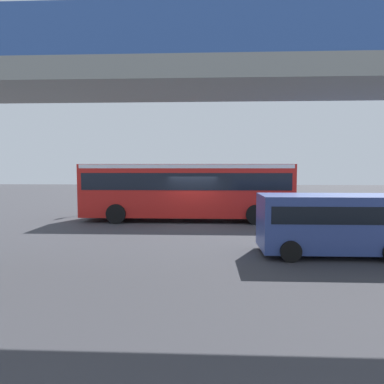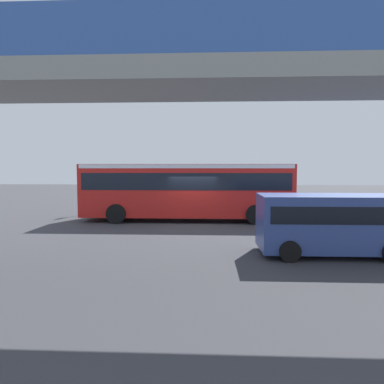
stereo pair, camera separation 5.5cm
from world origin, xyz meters
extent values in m
plane|color=#38383D|center=(0.00, 0.00, 0.00)|extent=(80.00, 80.00, 0.00)
cube|color=red|center=(0.40, -0.86, 1.72)|extent=(11.50, 2.55, 2.86)
cube|color=black|center=(0.40, -0.86, 2.23)|extent=(11.04, 2.59, 0.90)
cube|color=white|center=(0.40, -0.86, 3.03)|extent=(11.27, 2.58, 0.20)
cube|color=black|center=(6.16, -0.86, 2.06)|extent=(0.04, 2.24, 1.20)
cylinder|color=black|center=(4.08, 0.42, 0.52)|extent=(1.04, 0.30, 1.04)
cylinder|color=black|center=(4.08, -2.13, 0.52)|extent=(1.04, 0.30, 1.04)
cylinder|color=black|center=(-3.28, 0.42, 0.52)|extent=(1.04, 0.30, 1.04)
cylinder|color=black|center=(-3.28, -2.13, 0.52)|extent=(1.04, 0.30, 1.04)
cube|color=#33478C|center=(-4.96, 6.48, 1.12)|extent=(4.80, 1.95, 1.86)
cube|color=black|center=(-4.96, 6.48, 1.48)|extent=(4.42, 1.98, 0.56)
cylinder|color=black|center=(-3.37, 7.46, 0.34)|extent=(0.68, 0.22, 0.68)
cylinder|color=black|center=(-3.37, 5.51, 0.34)|extent=(0.68, 0.22, 0.68)
cylinder|color=black|center=(-6.54, 5.51, 0.34)|extent=(0.68, 0.22, 0.68)
torus|color=black|center=(-6.56, 4.07, 0.36)|extent=(0.72, 0.06, 0.72)
torus|color=black|center=(-7.61, 4.07, 0.36)|extent=(0.72, 0.06, 0.72)
cube|color=green|center=(-7.09, 4.07, 0.54)|extent=(0.89, 0.04, 0.04)
cylinder|color=green|center=(-7.28, 4.07, 0.74)|extent=(0.03, 0.03, 0.40)
cube|color=black|center=(-7.28, 4.07, 0.94)|extent=(0.20, 0.08, 0.04)
cylinder|color=green|center=(-6.69, 4.07, 0.91)|extent=(0.02, 0.44, 0.02)
torus|color=black|center=(-7.64, 2.76, 0.36)|extent=(0.72, 0.06, 0.72)
cube|color=black|center=(-8.17, 2.76, 0.54)|extent=(0.89, 0.04, 0.04)
cylinder|color=black|center=(-8.36, 2.76, 0.74)|extent=(0.03, 0.03, 0.40)
cube|color=black|center=(-8.36, 2.76, 0.94)|extent=(0.20, 0.08, 0.04)
cylinder|color=black|center=(-7.77, 2.76, 0.91)|extent=(0.02, 0.44, 0.02)
cylinder|color=#2D2D38|center=(-0.17, -4.48, 0.42)|extent=(0.32, 0.32, 0.85)
cylinder|color=maroon|center=(-0.17, -4.48, 1.20)|extent=(0.38, 0.38, 0.70)
sphere|color=tan|center=(-0.17, -4.48, 1.68)|extent=(0.22, 0.22, 0.22)
cylinder|color=slate|center=(6.68, -3.42, 1.40)|extent=(0.08, 0.08, 2.80)
cube|color=red|center=(6.68, -3.42, 2.50)|extent=(0.04, 0.60, 0.60)
cube|color=silver|center=(-6.00, -3.05, 0.00)|extent=(2.00, 0.20, 0.01)
cube|color=silver|center=(-2.00, -3.05, 0.00)|extent=(2.00, 0.20, 0.01)
cube|color=silver|center=(2.00, -3.05, 0.00)|extent=(2.00, 0.20, 0.01)
cube|color=silver|center=(6.00, -3.05, 0.00)|extent=(2.00, 0.20, 0.01)
cube|color=gray|center=(0.00, 9.73, 5.07)|extent=(25.58, 2.60, 0.50)
cube|color=#3359A5|center=(0.00, 8.48, 5.87)|extent=(25.58, 0.08, 1.10)
cube|color=#3359A5|center=(0.00, 10.98, 5.87)|extent=(25.58, 0.08, 1.10)
camera|label=1|loc=(-0.73, 18.18, 2.99)|focal=31.97mm
camera|label=2|loc=(-0.78, 18.18, 2.99)|focal=31.97mm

